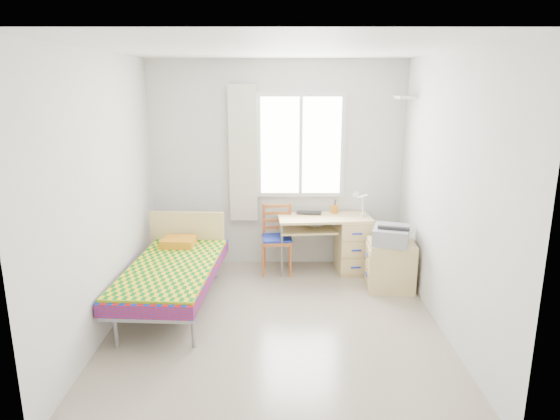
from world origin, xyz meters
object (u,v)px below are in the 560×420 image
object	(u,v)px
bed	(174,270)
chair	(278,234)
printer	(391,234)
cabinet	(390,265)
desk	(348,241)

from	to	relation	value
bed	chair	bearing A→B (deg)	45.50
chair	printer	bearing A→B (deg)	-28.83
cabinet	desk	bearing A→B (deg)	129.46
chair	printer	world-z (taller)	chair
chair	bed	bearing A→B (deg)	-142.31
desk	cabinet	bearing A→B (deg)	-57.87
bed	desk	size ratio (longest dim) A/B	1.64
bed	desk	world-z (taller)	bed
desk	cabinet	distance (m)	0.71
bed	printer	size ratio (longest dim) A/B	3.59
bed	chair	xyz separation A→B (m)	(1.10, 0.99, 0.09)
bed	desk	xyz separation A→B (m)	(1.97, 0.99, -0.01)
desk	cabinet	xyz separation A→B (m)	(0.42, -0.56, -0.11)
desk	printer	distance (m)	0.76
desk	chair	xyz separation A→B (m)	(-0.88, -0.00, 0.10)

